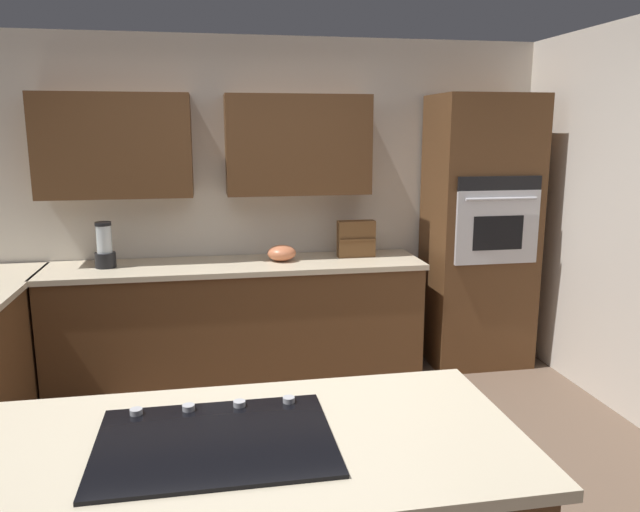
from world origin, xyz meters
name	(u,v)px	position (x,y,z in m)	size (l,w,h in m)	color
ground_plane	(276,501)	(0.00, 0.00, 0.00)	(14.00, 14.00, 0.00)	brown
wall_back	(236,190)	(0.07, -2.04, 1.43)	(6.00, 0.44, 2.60)	silver
lower_cabinets_back	(238,323)	(0.10, -1.72, 0.43)	(2.80, 0.60, 0.86)	brown
countertop_back	(236,266)	(0.10, -1.72, 0.88)	(2.84, 0.64, 0.04)	beige
island_top	(216,449)	(0.30, 1.01, 0.88)	(2.03, 0.91, 0.04)	beige
wall_oven	(479,232)	(-1.85, -1.72, 1.08)	(0.80, 0.66, 2.16)	brown
cooktop	(215,440)	(0.30, 1.00, 0.91)	(0.76, 0.56, 0.03)	black
blender	(105,248)	(1.05, -1.75, 1.04)	(0.15, 0.15, 0.34)	black
mixing_bowl	(282,253)	(-0.25, -1.75, 0.96)	(0.22, 0.22, 0.12)	#CC724C
spice_rack	(356,239)	(-0.85, -1.80, 1.04)	(0.30, 0.11, 0.29)	brown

